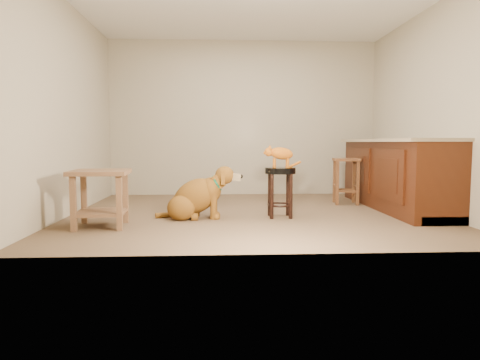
{
  "coord_description": "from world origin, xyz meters",
  "views": [
    {
      "loc": [
        -0.43,
        -5.33,
        0.89
      ],
      "look_at": [
        -0.17,
        -0.32,
        0.45
      ],
      "focal_mm": 32.0,
      "sensor_mm": 36.0,
      "label": 1
    }
  ],
  "objects": [
    {
      "name": "room_shell",
      "position": [
        0.0,
        0.0,
        1.68
      ],
      "size": [
        4.54,
        4.04,
        2.62
      ],
      "color": "#A8A087",
      "rests_on": "ground"
    },
    {
      "name": "wood_stool",
      "position": [
        1.42,
        0.76,
        0.34
      ],
      "size": [
        0.4,
        0.4,
        0.66
      ],
      "rotation": [
        0.0,
        0.0,
        -0.12
      ],
      "color": "brown",
      "rests_on": "ground"
    },
    {
      "name": "tabby_kitten",
      "position": [
        0.29,
        -0.31,
        0.75
      ],
      "size": [
        0.47,
        0.17,
        0.29
      ],
      "rotation": [
        0.0,
        0.0,
        -0.01
      ],
      "color": "#A45310",
      "rests_on": "padded_stool"
    },
    {
      "name": "padded_stool",
      "position": [
        0.3,
        -0.31,
        0.42
      ],
      "size": [
        0.36,
        0.36,
        0.6
      ],
      "rotation": [
        0.0,
        0.0,
        -0.01
      ],
      "color": "black",
      "rests_on": "ground"
    },
    {
      "name": "cabinet_run",
      "position": [
        1.94,
        0.3,
        0.44
      ],
      "size": [
        0.7,
        2.56,
        0.94
      ],
      "color": "#3D1A0B",
      "rests_on": "ground"
    },
    {
      "name": "side_table",
      "position": [
        -1.67,
        -0.79,
        0.4
      ],
      "size": [
        0.62,
        0.62,
        0.6
      ],
      "rotation": [
        0.0,
        0.0,
        0.07
      ],
      "color": "brown",
      "rests_on": "ground"
    },
    {
      "name": "floor",
      "position": [
        0.0,
        0.0,
        0.0
      ],
      "size": [
        4.5,
        4.0,
        0.01
      ],
      "primitive_type": "cube",
      "color": "brown",
      "rests_on": "ground"
    },
    {
      "name": "golden_retriever",
      "position": [
        -0.69,
        -0.32,
        0.25
      ],
      "size": [
        1.04,
        0.51,
        0.66
      ],
      "rotation": [
        0.0,
        0.0,
        -0.02
      ],
      "color": "brown",
      "rests_on": "ground"
    }
  ]
}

